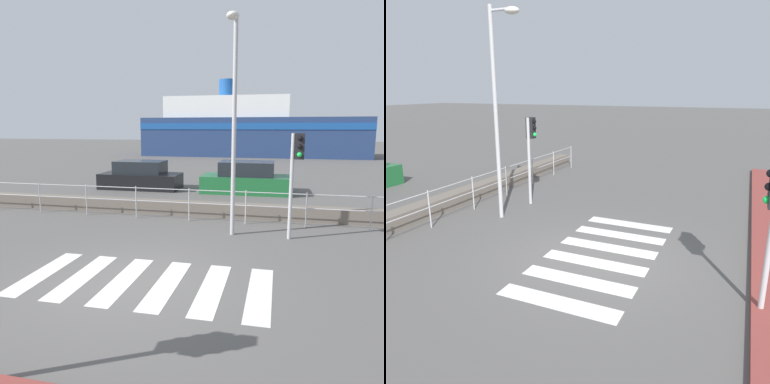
{
  "view_description": "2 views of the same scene",
  "coord_description": "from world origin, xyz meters",
  "views": [
    {
      "loc": [
        2.78,
        -6.62,
        3.04
      ],
      "look_at": [
        0.79,
        2.0,
        1.5
      ],
      "focal_mm": 35.0,
      "sensor_mm": 36.0,
      "label": 1
    },
    {
      "loc": [
        -7.3,
        -2.82,
        3.74
      ],
      "look_at": [
        1.16,
        1.0,
        1.2
      ],
      "focal_mm": 35.0,
      "sensor_mm": 36.0,
      "label": 2
    }
  ],
  "objects": [
    {
      "name": "ground_plane",
      "position": [
        0.0,
        0.0,
        0.0
      ],
      "size": [
        160.0,
        160.0,
        0.0
      ],
      "primitive_type": "plane",
      "color": "#565451"
    },
    {
      "name": "streetlamp",
      "position": [
        1.57,
        3.58,
        3.66
      ],
      "size": [
        0.32,
        0.95,
        5.91
      ],
      "color": "#B2B2B5",
      "rests_on": "ground_plane"
    },
    {
      "name": "seawall",
      "position": [
        0.0,
        5.87,
        0.23
      ],
      "size": [
        20.42,
        0.55,
        0.46
      ],
      "color": "#6B6056",
      "rests_on": "ground_plane"
    },
    {
      "name": "traffic_light_far",
      "position": [
        3.25,
        3.66,
        2.11
      ],
      "size": [
        0.34,
        0.32,
        2.88
      ],
      "color": "#B2B2B5",
      "rests_on": "ground_plane"
    },
    {
      "name": "crosswalk",
      "position": [
        0.29,
        0.0,
        0.0
      ],
      "size": [
        4.95,
        2.4,
        0.01
      ],
      "color": "silver",
      "rests_on": "ground_plane"
    },
    {
      "name": "harbor_fence",
      "position": [
        0.0,
        5.0,
        0.72
      ],
      "size": [
        18.41,
        0.04,
        1.08
      ],
      "color": "#B2B2B5",
      "rests_on": "ground_plane"
    }
  ]
}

